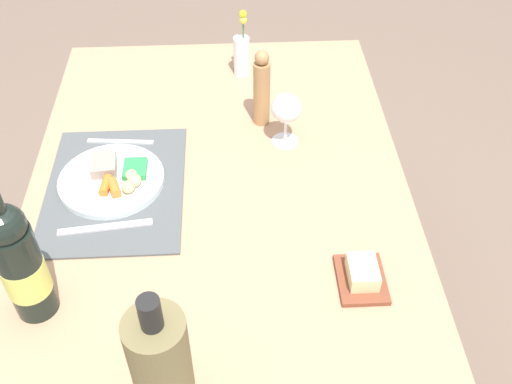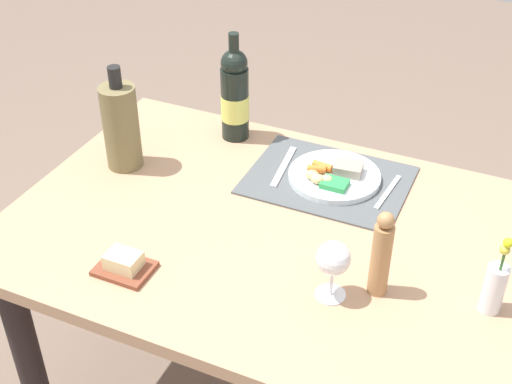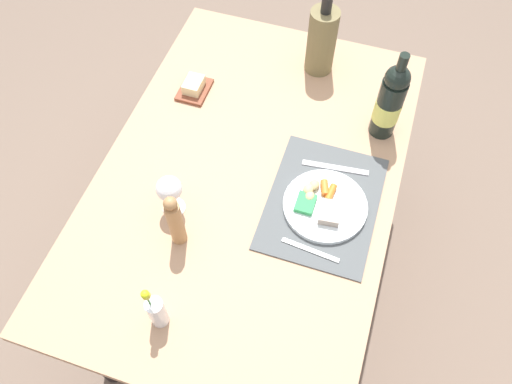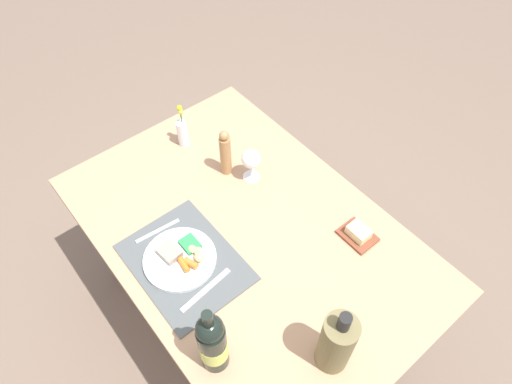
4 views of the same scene
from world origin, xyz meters
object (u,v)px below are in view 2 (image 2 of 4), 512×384
fork (388,192)px  wine_glass (333,260)px  dinner_plate (334,176)px  pepper_mill (381,255)px  flower_vase (495,286)px  wine_bottle (235,95)px  cooler_bottle (121,126)px  knife (284,166)px  butter_dish (124,264)px  dining_table (281,260)px

fork → wine_glass: wine_glass is taller
wine_glass → dinner_plate: bearing=-71.9°
dinner_plate → pepper_mill: size_ratio=1.16×
wine_glass → flower_vase: size_ratio=0.72×
wine_bottle → flower_vase: size_ratio=1.63×
pepper_mill → wine_bottle: bearing=-39.6°
wine_bottle → cooler_bottle: size_ratio=1.09×
wine_glass → cooler_bottle: size_ratio=0.48×
knife → butter_dish: (0.17, 0.55, 0.01)m
fork → pepper_mill: (-0.08, 0.38, 0.10)m
dining_table → butter_dish: bearing=47.0°
knife → wine_bottle: 0.27m
wine_glass → pepper_mill: pepper_mill is taller
dining_table → fork: fork is taller
wine_glass → flower_vase: bearing=-163.0°
dinner_plate → fork: size_ratio=1.47×
wine_glass → wine_bottle: size_ratio=0.44×
wine_bottle → dinner_plate: bearing=162.8°
pepper_mill → butter_dish: (0.56, 0.18, -0.09)m
dining_table → dinner_plate: 0.29m
fork → knife: bearing=5.2°
knife → wine_glass: wine_glass is taller
wine_bottle → flower_vase: wine_bottle is taller
knife → butter_dish: butter_dish is taller
dining_table → cooler_bottle: 0.58m
fork → wine_bottle: size_ratio=0.52×
wine_bottle → cooler_bottle: (0.22, 0.27, -0.01)m
knife → wine_bottle: size_ratio=0.64×
pepper_mill → butter_dish: size_ratio=1.69×
pepper_mill → cooler_bottle: (0.81, -0.21, 0.02)m
pepper_mill → dining_table: bearing=-23.3°
dining_table → butter_dish: size_ratio=10.75×
wine_glass → wine_bottle: bearing=-47.6°
knife → dinner_plate: bearing=173.2°
dining_table → wine_glass: (-0.19, 0.18, 0.21)m
dining_table → wine_glass: 0.33m
dinner_plate → wine_bottle: 0.39m
dinner_plate → pepper_mill: 0.45m
dining_table → cooler_bottle: bearing=-9.9°
wine_glass → flower_vase: 0.35m
cooler_bottle → butter_dish: (-0.25, 0.39, -0.11)m
dining_table → knife: bearing=-68.3°
cooler_bottle → flower_vase: bearing=170.9°
cooler_bottle → flower_vase: 1.06m
dinner_plate → pepper_mill: pepper_mill is taller
butter_dish → knife: bearing=-107.5°
butter_dish → wine_bottle: bearing=-87.5°
fork → flower_vase: size_ratio=0.85×
dinner_plate → cooler_bottle: bearing=15.9°
wine_glass → flower_vase: flower_vase is taller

